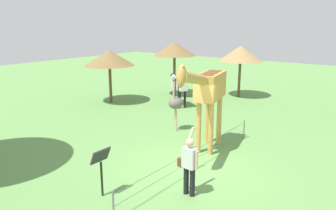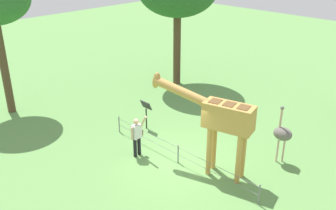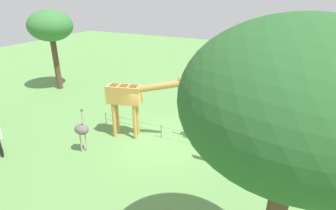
% 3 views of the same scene
% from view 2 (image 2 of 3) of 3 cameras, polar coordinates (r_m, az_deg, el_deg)
% --- Properties ---
extents(ground_plane, '(60.00, 60.00, 0.00)m').
position_cam_2_polar(ground_plane, '(14.67, 2.03, -8.28)').
color(ground_plane, '#60934C').
extents(giraffe, '(3.89, 1.41, 3.42)m').
position_cam_2_polar(giraffe, '(13.02, 7.66, -1.84)').
color(giraffe, '#C69347').
rests_on(giraffe, ground_plane).
extents(visitor, '(0.54, 0.58, 1.78)m').
position_cam_2_polar(visitor, '(14.57, -4.67, -4.47)').
color(visitor, black).
rests_on(visitor, ground_plane).
extents(ostrich, '(0.70, 0.56, 2.25)m').
position_cam_2_polar(ostrich, '(14.64, 16.79, -4.17)').
color(ostrich, '#CC9E93').
rests_on(ostrich, ground_plane).
extents(info_sign, '(0.56, 0.21, 1.32)m').
position_cam_2_polar(info_sign, '(16.57, -3.30, -0.58)').
color(info_sign, black).
rests_on(info_sign, ground_plane).
extents(wire_fence, '(7.05, 0.05, 0.75)m').
position_cam_2_polar(wire_fence, '(14.34, 1.53, -7.20)').
color(wire_fence, slate).
rests_on(wire_fence, ground_plane).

